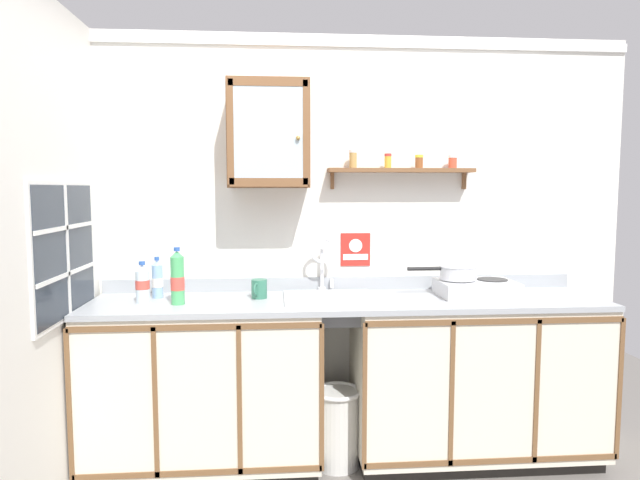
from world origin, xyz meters
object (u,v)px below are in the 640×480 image
mug (259,289)px  warning_sign (355,250)px  wall_cabinet (269,135)px  bottle_soda_green_1 (177,279)px  sink (328,301)px  bottle_water_clear_0 (143,284)px  bottle_water_blue_2 (157,280)px  saucepan (457,272)px  hot_plate_stove (476,288)px  trash_bin (337,426)px

mug → warning_sign: (0.58, 0.23, 0.19)m
mug → wall_cabinet: wall_cabinet is taller
bottle_soda_green_1 → warning_sign: size_ratio=1.53×
bottle_soda_green_1 → sink: bearing=7.4°
bottle_soda_green_1 → wall_cabinet: size_ratio=0.51×
bottle_soda_green_1 → warning_sign: bearing=19.6°
mug → warning_sign: bearing=21.6°
bottle_water_clear_0 → warning_sign: bearing=14.4°
bottle_soda_green_1 → bottle_water_blue_2: bottle_soda_green_1 is taller
wall_cabinet → warning_sign: wall_cabinet is taller
saucepan → bottle_water_blue_2: 1.72m
warning_sign → hot_plate_stove: bearing=-20.7°
saucepan → trash_bin: size_ratio=0.90×
sink → saucepan: size_ratio=1.25×
warning_sign → bottle_soda_green_1: bearing=-160.4°
sink → warning_sign: warning_sign is taller
wall_cabinet → hot_plate_stove: bearing=-5.5°
trash_bin → warning_sign: bearing=66.0°
hot_plate_stove → mug: mug is taller
sink → wall_cabinet: 1.00m
saucepan → bottle_water_clear_0: bearing=-177.4°
bottle_water_clear_0 → bottle_soda_green_1: bottle_soda_green_1 is taller
bottle_water_clear_0 → bottle_water_blue_2: size_ratio=0.97×
saucepan → bottle_water_clear_0: (-1.77, -0.08, -0.03)m
sink → warning_sign: 0.41m
bottle_water_blue_2 → mug: 0.58m
warning_sign → trash_bin: (-0.14, -0.32, -0.97)m
hot_plate_stove → wall_cabinet: size_ratio=0.72×
hot_plate_stove → warning_sign: warning_sign is taller
sink → warning_sign: bearing=53.1°
hot_plate_stove → wall_cabinet: (-1.19, 0.11, 0.88)m
trash_bin → wall_cabinet: bearing=153.9°
bottle_water_clear_0 → trash_bin: bottle_water_clear_0 is taller
saucepan → wall_cabinet: size_ratio=0.67×
mug → trash_bin: mug is taller
bottle_water_blue_2 → wall_cabinet: wall_cabinet is taller
bottle_soda_green_1 → wall_cabinet: bearing=24.2°
hot_plate_stove → warning_sign: bearing=159.3°
sink → bottle_water_clear_0: 1.02m
hot_plate_stove → warning_sign: 0.74m
wall_cabinet → saucepan: bearing=-4.8°
mug → warning_sign: warning_sign is taller
bottle_water_blue_2 → sink: bearing=-4.7°
bottle_water_clear_0 → wall_cabinet: (0.69, 0.17, 0.82)m
bottle_water_blue_2 → warning_sign: (1.16, 0.17, 0.14)m
saucepan → hot_plate_stove: bearing=-12.3°
bottle_soda_green_1 → trash_bin: bearing=2.4°
bottle_water_clear_0 → wall_cabinet: size_ratio=0.38×
mug → warning_sign: size_ratio=0.64×
saucepan → bottle_soda_green_1: (-1.57, -0.13, 0.00)m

